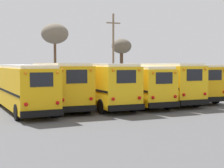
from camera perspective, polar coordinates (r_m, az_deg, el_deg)
ground_plane at (r=27.85m, az=-0.57°, el=-3.36°), size 160.00×160.00×0.00m
school_bus_0 at (r=24.67m, az=-14.74°, el=-0.30°), size 2.83×11.01×3.20m
school_bus_1 at (r=26.11m, az=-8.95°, el=0.10°), size 2.89×10.58×3.33m
school_bus_2 at (r=26.05m, az=-2.37°, el=0.11°), size 2.63×10.06×3.29m
school_bus_3 at (r=27.56m, az=2.80°, el=0.11°), size 2.50×10.55×3.10m
school_bus_4 at (r=28.77m, az=7.99°, el=0.42°), size 2.66×9.54×3.30m
school_bus_5 at (r=31.28m, az=11.27°, el=0.54°), size 2.91×9.64×3.20m
utility_pole at (r=41.35m, az=0.22°, el=5.58°), size 1.80×0.24×9.23m
bare_tree_0 at (r=46.66m, az=-9.48°, el=8.15°), size 3.61×3.61×8.60m
bare_tree_1 at (r=44.52m, az=1.59°, el=6.06°), size 2.57×2.57×6.48m
fence_line at (r=34.00m, az=-5.09°, el=-0.46°), size 22.16×0.06×1.42m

